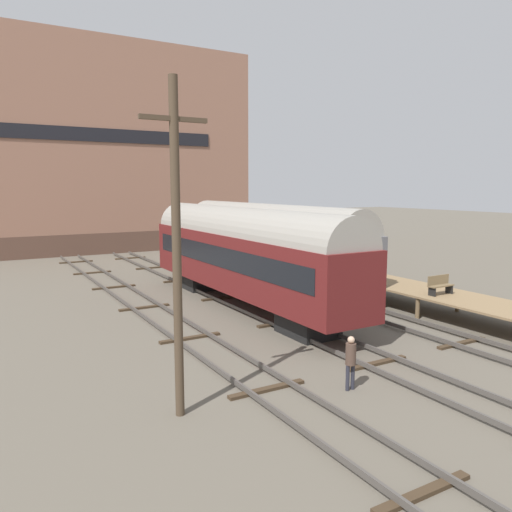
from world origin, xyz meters
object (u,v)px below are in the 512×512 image
(person_worker, at_px, (351,358))
(utility_pole, at_px, (177,246))
(bench, at_px, (440,284))
(train_car_grey, at_px, (266,238))
(train_car_maroon, at_px, (243,251))

(person_worker, height_order, utility_pole, utility_pole)
(bench, bearing_deg, person_worker, -154.24)
(train_car_grey, relative_size, train_car_maroon, 1.06)
(train_car_maroon, distance_m, person_worker, 11.32)
(train_car_grey, xyz_separation_m, person_worker, (-6.76, -16.00, -1.89))
(bench, height_order, person_worker, bench)
(train_car_maroon, relative_size, bench, 12.33)
(train_car_maroon, bearing_deg, person_worker, -101.73)
(train_car_maroon, height_order, bench, train_car_maroon)
(train_car_maroon, relative_size, utility_pole, 1.94)
(train_car_grey, bearing_deg, train_car_maroon, -131.49)
(train_car_maroon, bearing_deg, utility_pole, -126.70)
(bench, bearing_deg, utility_pole, -166.44)
(train_car_grey, relative_size, bench, 13.10)
(train_car_grey, relative_size, utility_pole, 2.06)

